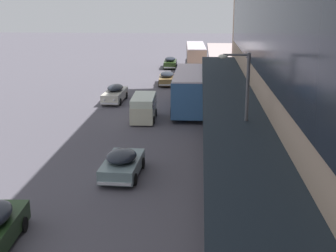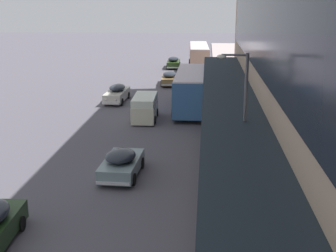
# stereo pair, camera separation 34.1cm
# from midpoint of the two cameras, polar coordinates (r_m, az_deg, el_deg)

# --- Properties ---
(transit_bus_kerbside_front) EXTENTS (2.98, 11.59, 3.37)m
(transit_bus_kerbside_front) POSITION_cam_midpoint_polar(r_m,az_deg,el_deg) (63.45, 3.24, 8.54)
(transit_bus_kerbside_front) COLOR tan
(transit_bus_kerbside_front) RESTS_ON ground
(transit_bus_kerbside_rear) EXTENTS (2.84, 10.48, 3.32)m
(transit_bus_kerbside_rear) POSITION_cam_midpoint_polar(r_m,az_deg,el_deg) (40.53, 2.39, 4.65)
(transit_bus_kerbside_rear) COLOR #356198
(transit_bus_kerbside_rear) RESTS_ON ground
(sedan_second_near) EXTENTS (2.10, 4.33, 1.51)m
(sedan_second_near) POSITION_cam_midpoint_polar(r_m,az_deg,el_deg) (25.59, -5.99, -4.54)
(sedan_second_near) COLOR gray
(sedan_second_near) RESTS_ON ground
(sedan_far_back) EXTENTS (2.04, 4.77, 1.49)m
(sedan_far_back) POSITION_cam_midpoint_polar(r_m,az_deg,el_deg) (52.63, -0.29, 5.85)
(sedan_far_back) COLOR olive
(sedan_far_back) RESTS_ON ground
(sedan_trailing_mid) EXTENTS (1.87, 5.05, 1.60)m
(sedan_trailing_mid) POSITION_cam_midpoint_polar(r_m,az_deg,el_deg) (44.16, -6.70, 3.97)
(sedan_trailing_mid) COLOR beige
(sedan_trailing_mid) RESTS_ON ground
(sedan_lead_mid) EXTENTS (1.88, 4.71, 1.57)m
(sedan_lead_mid) POSITION_cam_midpoint_polar(r_m,az_deg,el_deg) (65.55, 0.13, 7.76)
(sedan_lead_mid) COLOR #294019
(sedan_lead_mid) RESTS_ON ground
(sedan_oncoming_rear) EXTENTS (1.91, 4.32, 1.64)m
(sedan_oncoming_rear) POSITION_cam_midpoint_polar(r_m,az_deg,el_deg) (52.52, 2.53, 5.88)
(sedan_oncoming_rear) COLOR #A61F15
(sedan_oncoming_rear) RESTS_ON ground
(vw_van) EXTENTS (1.99, 4.59, 1.96)m
(vw_van) POSITION_cam_midpoint_polar(r_m,az_deg,el_deg) (37.26, -3.24, 2.42)
(vw_van) COLOR beige
(vw_van) RESTS_ON ground
(pedestrian_at_kerb) EXTENTS (0.55, 0.41, 1.86)m
(pedestrian_at_kerb) POSITION_cam_midpoint_polar(r_m,az_deg,el_deg) (16.98, 12.23, -14.02)
(pedestrian_at_kerb) COLOR #23323D
(pedestrian_at_kerb) RESTS_ON sidewalk_kerb
(street_lamp) EXTENTS (1.50, 0.28, 6.81)m
(street_lamp) POSITION_cam_midpoint_polar(r_m,az_deg,el_deg) (22.62, 8.68, 1.64)
(street_lamp) COLOR #4C4C51
(street_lamp) RESTS_ON sidewalk_kerb
(fire_hydrant) EXTENTS (0.20, 0.40, 0.70)m
(fire_hydrant) POSITION_cam_midpoint_polar(r_m,az_deg,el_deg) (20.16, 8.30, -11.07)
(fire_hydrant) COLOR #B62C16
(fire_hydrant) RESTS_ON sidewalk_kerb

